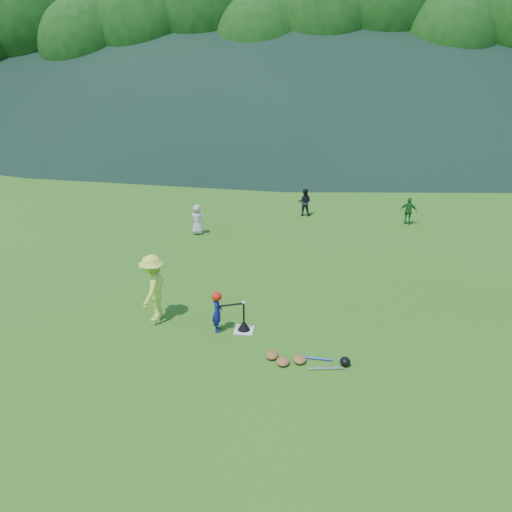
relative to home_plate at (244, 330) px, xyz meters
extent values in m
plane|color=#2D5C15|center=(0.00, 0.00, -0.01)|extent=(120.00, 120.00, 0.00)
cube|color=silver|center=(0.00, 0.00, 0.00)|extent=(0.45, 0.45, 0.02)
sphere|color=white|center=(0.00, 0.00, 0.73)|extent=(0.08, 0.08, 0.08)
imported|color=navy|center=(-0.61, -0.08, 0.48)|extent=(0.28, 0.38, 0.97)
imported|color=#CBED45|center=(-2.24, 0.32, 0.83)|extent=(0.67, 1.11, 1.67)
imported|color=#BCBCBC|center=(-2.61, 6.65, 0.54)|extent=(0.56, 0.38, 1.09)
imported|color=black|center=(1.18, 9.39, 0.54)|extent=(0.58, 0.47, 1.11)
imported|color=#1E6525|center=(5.17, 8.67, 0.52)|extent=(0.67, 0.40, 1.06)
cone|color=black|center=(0.00, 0.00, 0.10)|extent=(0.30, 0.30, 0.18)
cylinder|color=black|center=(0.00, 0.00, 0.44)|extent=(0.04, 0.04, 0.50)
ellipsoid|color=#B31B0B|center=(-0.61, -0.08, 0.88)|extent=(0.24, 0.26, 0.22)
cylinder|color=black|center=(-0.31, -0.09, 0.69)|extent=(0.61, 0.22, 0.07)
ellipsoid|color=olive|center=(1.00, -1.28, 0.05)|extent=(0.28, 0.34, 0.13)
ellipsoid|color=olive|center=(1.35, -1.16, 0.05)|extent=(0.28, 0.34, 0.13)
ellipsoid|color=olive|center=(0.75, -1.06, 0.05)|extent=(0.28, 0.34, 0.13)
cylinder|color=silver|center=(1.90, -1.38, 0.02)|extent=(0.72, 0.16, 0.06)
cylinder|color=#263FA5|center=(1.70, -1.03, 0.02)|extent=(0.68, 0.10, 0.05)
ellipsoid|color=black|center=(2.30, -1.18, 0.08)|extent=(0.22, 0.24, 0.19)
cube|color=gray|center=(0.00, 28.00, 0.59)|extent=(70.00, 0.03, 1.20)
cube|color=yellow|center=(0.00, 28.00, 1.23)|extent=(70.00, 0.08, 0.08)
cylinder|color=gray|center=(0.00, 28.00, 0.59)|extent=(0.07, 0.07, 1.30)
cylinder|color=#382314|center=(-22.40, 35.00, 2.16)|extent=(0.56, 0.56, 4.34)
ellipsoid|color=#164711|center=(-22.40, 35.00, 9.04)|extent=(9.42, 9.42, 10.84)
cylinder|color=#382314|center=(-17.60, 32.00, 1.58)|extent=(0.56, 0.56, 3.18)
ellipsoid|color=#164711|center=(-17.60, 32.00, 6.63)|extent=(6.92, 6.92, 7.95)
cylinder|color=#382314|center=(-12.80, 33.50, 1.88)|extent=(0.56, 0.56, 3.78)
ellipsoid|color=#164711|center=(-12.80, 33.50, 7.87)|extent=(8.21, 8.21, 9.44)
cylinder|color=#382314|center=(-8.00, 35.00, 2.18)|extent=(0.56, 0.56, 4.38)
ellipsoid|color=#164711|center=(-8.00, 35.00, 9.12)|extent=(9.50, 9.50, 10.92)
cylinder|color=#382314|center=(-3.20, 32.00, 1.60)|extent=(0.56, 0.56, 3.22)
ellipsoid|color=#164711|center=(-3.20, 32.00, 6.71)|extent=(6.99, 6.99, 8.04)
cylinder|color=#382314|center=(1.60, 33.50, 1.90)|extent=(0.56, 0.56, 3.81)
ellipsoid|color=#164711|center=(1.60, 33.50, 7.95)|extent=(8.28, 8.28, 9.53)
cylinder|color=#382314|center=(6.40, 35.00, 2.19)|extent=(0.56, 0.56, 4.41)
ellipsoid|color=#164711|center=(6.40, 35.00, 9.19)|extent=(9.58, 9.58, 11.01)
cylinder|color=#382314|center=(11.20, 32.00, 1.62)|extent=(0.56, 0.56, 3.25)
ellipsoid|color=#164711|center=(11.20, 32.00, 6.78)|extent=(7.07, 7.07, 8.13)
cylinder|color=#382314|center=(16.00, 33.50, 1.91)|extent=(0.56, 0.56, 3.85)
ellipsoid|color=#164711|center=(16.00, 33.50, 8.02)|extent=(8.36, 8.36, 9.61)
cone|color=black|center=(-45.00, 76.00, 9.99)|extent=(80.00, 80.00, 20.00)
camera|label=1|loc=(1.46, -10.19, 6.01)|focal=35.00mm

